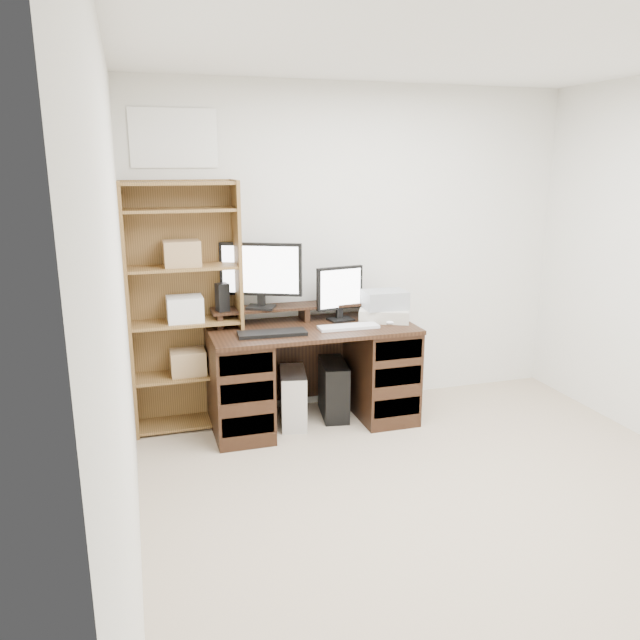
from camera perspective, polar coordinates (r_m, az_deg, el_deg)
name	(u,v)px	position (r m, az deg, el deg)	size (l,w,h in m)	color
room	(494,303)	(3.17, 15.64, 1.48)	(3.54, 4.04, 2.54)	tan
desk	(312,373)	(4.68, -0.76, -4.85)	(1.50, 0.70, 0.75)	black
riser_shelf	(304,308)	(4.74, -1.48, 1.13)	(1.40, 0.22, 0.12)	black
monitor_wide	(261,272)	(4.59, -5.44, 4.40)	(0.57, 0.29, 0.48)	black
monitor_small	(340,291)	(4.70, 1.82, 2.64)	(0.38, 0.17, 0.41)	black
speaker	(222,297)	(4.55, -8.92, 2.06)	(0.08, 0.08, 0.20)	black
keyboard_black	(272,333)	(4.35, -4.40, -1.23)	(0.48, 0.16, 0.03)	black
keyboard_white	(348,327)	(4.52, 2.62, -0.64)	(0.44, 0.13, 0.02)	silver
mouse	(391,322)	(4.65, 6.51, -0.20)	(0.08, 0.06, 0.03)	white
printer	(384,314)	(4.76, 5.91, 0.53)	(0.37, 0.28, 0.09)	#BBB4A3
basket	(385,300)	(4.74, 5.95, 1.88)	(0.32, 0.23, 0.14)	#90969A
tower_silver	(293,397)	(4.71, -2.47, -7.09)	(0.18, 0.41, 0.41)	silver
tower_black	(334,389)	(4.85, 1.24, -6.31)	(0.25, 0.46, 0.43)	black
bookshelf	(185,306)	(4.58, -12.28, 1.28)	(0.80, 0.30, 1.80)	brown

